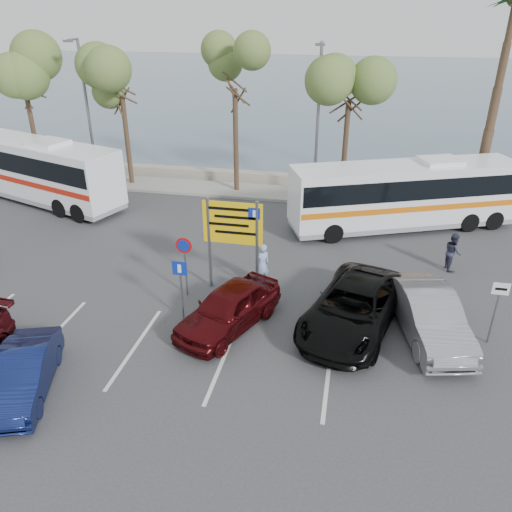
% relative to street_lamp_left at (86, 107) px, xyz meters
% --- Properties ---
extents(ground, '(120.00, 120.00, 0.00)m').
position_rel_street_lamp_left_xyz_m(ground, '(10.00, -13.52, -4.60)').
color(ground, '#38373A').
rests_on(ground, ground).
extents(kerb_strip, '(44.00, 2.40, 0.15)m').
position_rel_street_lamp_left_xyz_m(kerb_strip, '(10.00, 0.48, -4.52)').
color(kerb_strip, gray).
rests_on(kerb_strip, ground).
extents(seawall, '(48.00, 0.80, 0.60)m').
position_rel_street_lamp_left_xyz_m(seawall, '(10.00, 2.48, -4.30)').
color(seawall, gray).
rests_on(seawall, ground).
extents(sea, '(140.00, 140.00, 0.00)m').
position_rel_street_lamp_left_xyz_m(sea, '(10.00, 46.48, -4.59)').
color(sea, '#45626E').
rests_on(sea, ground).
extents(tree_far_left, '(3.20, 3.20, 7.60)m').
position_rel_street_lamp_left_xyz_m(tree_far_left, '(-4.00, 0.48, 1.73)').
color(tree_far_left, '#382619').
rests_on(tree_far_left, kerb_strip).
extents(tree_left, '(3.20, 3.20, 7.20)m').
position_rel_street_lamp_left_xyz_m(tree_left, '(2.00, 0.48, 1.41)').
color(tree_left, '#382619').
rests_on(tree_left, kerb_strip).
extents(tree_mid, '(3.20, 3.20, 8.00)m').
position_rel_street_lamp_left_xyz_m(tree_mid, '(8.50, 0.48, 2.06)').
color(tree_mid, '#382619').
rests_on(tree_mid, kerb_strip).
extents(tree_right, '(3.20, 3.20, 7.40)m').
position_rel_street_lamp_left_xyz_m(tree_right, '(14.50, 0.48, 1.57)').
color(tree_right, '#382619').
rests_on(tree_right, kerb_strip).
extents(street_lamp_left, '(0.45, 1.15, 8.01)m').
position_rel_street_lamp_left_xyz_m(street_lamp_left, '(0.00, 0.00, 0.00)').
color(street_lamp_left, slate).
rests_on(street_lamp_left, kerb_strip).
extents(street_lamp_right, '(0.45, 1.15, 8.01)m').
position_rel_street_lamp_left_xyz_m(street_lamp_right, '(13.00, 0.00, 0.00)').
color(street_lamp_right, slate).
rests_on(street_lamp_right, kerb_strip).
extents(direction_sign, '(2.20, 0.12, 3.60)m').
position_rel_street_lamp_left_xyz_m(direction_sign, '(11.00, -10.32, -2.17)').
color(direction_sign, slate).
rests_on(direction_sign, ground).
extents(sign_no_stop, '(0.60, 0.08, 2.35)m').
position_rel_street_lamp_left_xyz_m(sign_no_stop, '(9.40, -11.13, -3.02)').
color(sign_no_stop, slate).
rests_on(sign_no_stop, ground).
extents(sign_parking, '(0.50, 0.07, 2.25)m').
position_rel_street_lamp_left_xyz_m(sign_parking, '(9.80, -12.73, -3.13)').
color(sign_parking, slate).
rests_on(sign_parking, ground).
extents(sign_taxi, '(0.50, 0.07, 2.20)m').
position_rel_street_lamp_left_xyz_m(sign_taxi, '(19.80, -12.03, -3.18)').
color(sign_taxi, slate).
rests_on(sign_taxi, ground).
extents(lane_markings, '(12.02, 4.20, 0.01)m').
position_rel_street_lamp_left_xyz_m(lane_markings, '(8.86, -14.52, -4.60)').
color(lane_markings, silver).
rests_on(lane_markings, ground).
extents(coach_bus_left, '(11.47, 6.00, 3.53)m').
position_rel_street_lamp_left_xyz_m(coach_bus_left, '(-2.00, -3.02, -2.96)').
color(coach_bus_left, white).
rests_on(coach_bus_left, ground).
extents(coach_bus_right, '(10.81, 6.20, 3.35)m').
position_rel_street_lamp_left_xyz_m(coach_bus_right, '(17.50, -3.02, -3.05)').
color(coach_bus_right, white).
rests_on(coach_bus_right, ground).
extents(car_blue, '(2.47, 3.99, 1.24)m').
position_rel_street_lamp_left_xyz_m(car_blue, '(6.69, -17.02, -3.98)').
color(car_blue, '#0F1949').
rests_on(car_blue, ground).
extents(car_red, '(3.32, 4.63, 1.46)m').
position_rel_street_lamp_left_xyz_m(car_red, '(11.45, -12.83, -3.87)').
color(car_red, '#470A0D').
rests_on(car_red, ground).
extents(suv_black, '(3.96, 6.00, 1.53)m').
position_rel_street_lamp_left_xyz_m(suv_black, '(15.49, -12.02, -3.83)').
color(suv_black, black).
rests_on(suv_black, ground).
extents(car_silver_b, '(2.66, 4.91, 1.53)m').
position_rel_street_lamp_left_xyz_m(car_silver_b, '(17.89, -12.02, -3.83)').
color(car_silver_b, gray).
rests_on(car_silver_b, ground).
extents(pedestrian_near, '(0.76, 0.74, 1.76)m').
position_rel_street_lamp_left_xyz_m(pedestrian_near, '(12.00, -9.89, -3.72)').
color(pedestrian_near, '#90A6D2').
rests_on(pedestrian_near, ground).
extents(pedestrian_far, '(0.72, 0.86, 1.58)m').
position_rel_street_lamp_left_xyz_m(pedestrian_far, '(19.31, -7.02, -3.81)').
color(pedestrian_far, '#2D2F44').
rests_on(pedestrian_far, ground).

